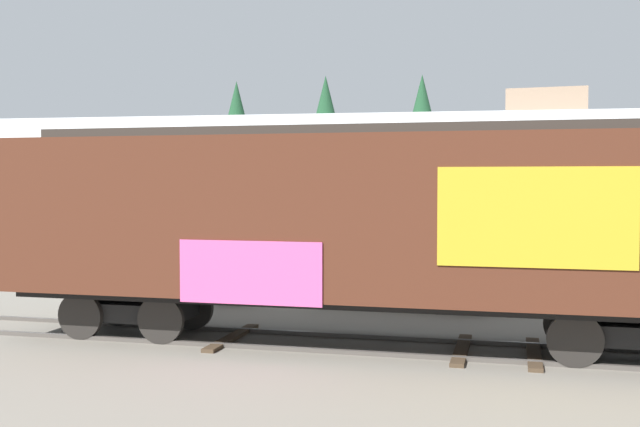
# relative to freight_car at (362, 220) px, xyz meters

# --- Properties ---
(ground_plane) EXTENTS (260.00, 260.00, 0.00)m
(ground_plane) POSITION_rel_freight_car_xyz_m (0.29, 0.00, -2.36)
(ground_plane) COLOR slate
(track) EXTENTS (59.98, 5.30, 0.08)m
(track) POSITION_rel_freight_car_xyz_m (0.77, -0.04, -2.32)
(track) COLOR #4C4742
(track) RESTS_ON ground_plane
(freight_car) EXTENTS (14.02, 3.78, 4.12)m
(freight_car) POSITION_rel_freight_car_xyz_m (0.00, 0.00, 0.00)
(freight_car) COLOR #472316
(freight_car) RESTS_ON ground_plane
(hillside) EXTENTS (111.72, 29.63, 13.34)m
(hillside) POSITION_rel_freight_car_xyz_m (0.41, 64.54, 2.03)
(hillside) COLOR silver
(hillside) RESTS_ON ground_plane
(parked_car_silver) EXTENTS (4.90, 2.56, 1.78)m
(parked_car_silver) POSITION_rel_freight_car_xyz_m (-5.34, 5.28, -1.49)
(parked_car_silver) COLOR #B7BABF
(parked_car_silver) RESTS_ON ground_plane
(parked_car_tan) EXTENTS (4.89, 2.61, 1.58)m
(parked_car_tan) POSITION_rel_freight_car_xyz_m (0.40, 4.91, -1.53)
(parked_car_tan) COLOR #9E8966
(parked_car_tan) RESTS_ON ground_plane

